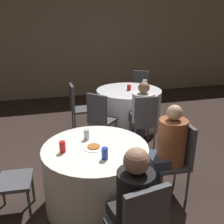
{
  "coord_description": "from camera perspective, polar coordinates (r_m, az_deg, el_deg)",
  "views": [
    {
      "loc": [
        -0.36,
        -2.31,
        2.06
      ],
      "look_at": [
        0.51,
        0.9,
        0.85
      ],
      "focal_mm": 40.0,
      "sensor_mm": 36.0,
      "label": 1
    }
  ],
  "objects": [
    {
      "name": "table_far",
      "position": [
        5.21,
        3.8,
        1.05
      ],
      "size": [
        1.32,
        1.32,
        0.75
      ],
      "color": "silver",
      "rests_on": "ground_plane"
    },
    {
      "name": "chair_near_west",
      "position": [
        2.98,
        -23.94,
        -12.44
      ],
      "size": [
        0.43,
        0.43,
        0.94
      ],
      "rotation": [
        0.0,
        0.0,
        -1.64
      ],
      "color": "#47474C",
      "rests_on": "ground_plane"
    },
    {
      "name": "chair_far_south",
      "position": [
        4.18,
        7.41,
        -1.39
      ],
      "size": [
        0.43,
        0.44,
        0.94
      ],
      "rotation": [
        0.0,
        0.0,
        -0.08
      ],
      "color": "#47474C",
      "rests_on": "ground_plane"
    },
    {
      "name": "wall_back",
      "position": [
        7.22,
        -12.59,
        14.23
      ],
      "size": [
        16.0,
        0.06,
        2.8
      ],
      "color": "gray",
      "rests_on": "ground_plane"
    },
    {
      "name": "chair_far_southwest",
      "position": [
        4.28,
        -2.84,
        -0.73
      ],
      "size": [
        0.57,
        0.57,
        0.94
      ],
      "rotation": [
        0.0,
        0.0,
        -0.81
      ],
      "color": "#47474C",
      "rests_on": "ground_plane"
    },
    {
      "name": "soda_can_silver",
      "position": [
        2.96,
        -5.85,
        -5.11
      ],
      "size": [
        0.07,
        0.07,
        0.12
      ],
      "color": "silver",
      "rests_on": "table_near"
    },
    {
      "name": "cup_far",
      "position": [
        5.08,
        3.9,
        5.62
      ],
      "size": [
        0.08,
        0.08,
        0.11
      ],
      "color": "red",
      "rests_on": "table_far"
    },
    {
      "name": "ground_plane",
      "position": [
        3.12,
        -5.09,
        -21.55
      ],
      "size": [
        16.0,
        16.0,
        0.0
      ],
      "primitive_type": "plane",
      "color": "#332621"
    },
    {
      "name": "pizza_plate_near",
      "position": [
        2.79,
        -4.21,
        -7.95
      ],
      "size": [
        0.25,
        0.25,
        0.02
      ],
      "color": "white",
      "rests_on": "table_near"
    },
    {
      "name": "chair_far_northeast",
      "position": [
        6.17,
        6.42,
        5.67
      ],
      "size": [
        0.55,
        0.55,
        0.94
      ],
      "rotation": [
        0.0,
        0.0,
        -3.73
      ],
      "color": "#47474C",
      "rests_on": "ground_plane"
    },
    {
      "name": "chair_far_west",
      "position": [
        4.91,
        -8.09,
        1.83
      ],
      "size": [
        0.41,
        0.41,
        0.94
      ],
      "rotation": [
        0.0,
        0.0,
        -1.55
      ],
      "color": "#47474C",
      "rests_on": "ground_plane"
    },
    {
      "name": "person_floral_shirt",
      "position": [
        3.09,
        12.23,
        -8.87
      ],
      "size": [
        0.51,
        0.35,
        1.18
      ],
      "rotation": [
        0.0,
        0.0,
        1.51
      ],
      "color": "#33384C",
      "rests_on": "ground_plane"
    },
    {
      "name": "soda_can_red",
      "position": [
        2.71,
        -11.24,
        -7.82
      ],
      "size": [
        0.07,
        0.07,
        0.12
      ],
      "color": "red",
      "rests_on": "table_near"
    },
    {
      "name": "chair_near_east",
      "position": [
        3.17,
        14.91,
        -9.21
      ],
      "size": [
        0.43,
        0.42,
        0.94
      ],
      "rotation": [
        0.0,
        0.0,
        1.51
      ],
      "color": "#47474C",
      "rests_on": "ground_plane"
    },
    {
      "name": "table_near",
      "position": [
        3.0,
        -3.67,
        -14.33
      ],
      "size": [
        1.19,
        1.19,
        0.75
      ],
      "color": "white",
      "rests_on": "ground_plane"
    },
    {
      "name": "bottle_far",
      "position": [
        4.78,
        7.47,
        5.65
      ],
      "size": [
        0.09,
        0.09,
        0.28
      ],
      "color": "silver",
      "rests_on": "table_far"
    },
    {
      "name": "person_white_shirt",
      "position": [
        4.31,
        6.8,
        -0.17
      ],
      "size": [
        0.38,
        0.52,
        1.14
      ],
      "rotation": [
        0.0,
        0.0,
        -0.08
      ],
      "color": "#33384C",
      "rests_on": "ground_plane"
    },
    {
      "name": "soda_can_blue",
      "position": [
        2.54,
        -1.65,
        -9.47
      ],
      "size": [
        0.07,
        0.07,
        0.12
      ],
      "color": "#1E38A5",
      "rests_on": "table_near"
    },
    {
      "name": "person_black_shirt",
      "position": [
        2.26,
        4.21,
        -20.96
      ],
      "size": [
        0.34,
        0.49,
        1.18
      ],
      "rotation": [
        0.0,
        0.0,
        0.15
      ],
      "color": "#282828",
      "rests_on": "ground_plane"
    }
  ]
}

